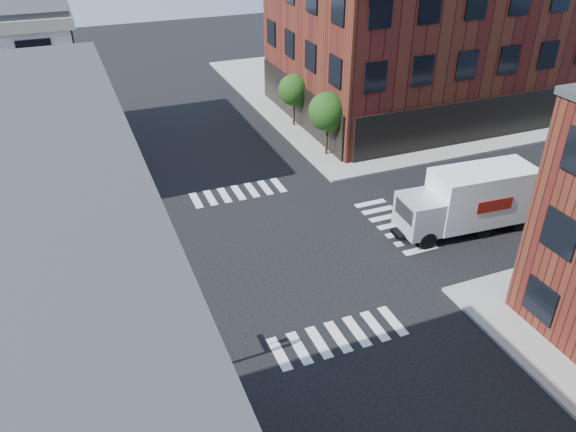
# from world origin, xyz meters

# --- Properties ---
(ground) EXTENTS (120.00, 120.00, 0.00)m
(ground) POSITION_xyz_m (0.00, 0.00, 0.00)
(ground) COLOR black
(ground) RESTS_ON ground
(sidewalk_ne) EXTENTS (30.00, 30.00, 0.15)m
(sidewalk_ne) POSITION_xyz_m (21.00, 21.00, 0.07)
(sidewalk_ne) COLOR gray
(sidewalk_ne) RESTS_ON ground
(building_ne) EXTENTS (25.00, 16.00, 12.00)m
(building_ne) POSITION_xyz_m (20.50, 16.00, 6.00)
(building_ne) COLOR #441311
(building_ne) RESTS_ON ground
(tree_near) EXTENTS (2.69, 2.69, 4.49)m
(tree_near) POSITION_xyz_m (7.56, 9.98, 3.16)
(tree_near) COLOR black
(tree_near) RESTS_ON ground
(tree_far) EXTENTS (2.43, 2.43, 4.07)m
(tree_far) POSITION_xyz_m (7.56, 15.98, 2.87)
(tree_far) COLOR black
(tree_far) RESTS_ON ground
(signal_pole) EXTENTS (1.29, 1.24, 4.60)m
(signal_pole) POSITION_xyz_m (-6.72, -6.68, 2.86)
(signal_pole) COLOR black
(signal_pole) RESTS_ON ground
(box_truck) EXTENTS (8.01, 2.89, 3.57)m
(box_truck) POSITION_xyz_m (10.46, -1.83, 1.86)
(box_truck) COLOR silver
(box_truck) RESTS_ON ground
(traffic_cone) EXTENTS (0.48, 0.48, 0.75)m
(traffic_cone) POSITION_xyz_m (-5.70, -4.58, 0.36)
(traffic_cone) COLOR orange
(traffic_cone) RESTS_ON ground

